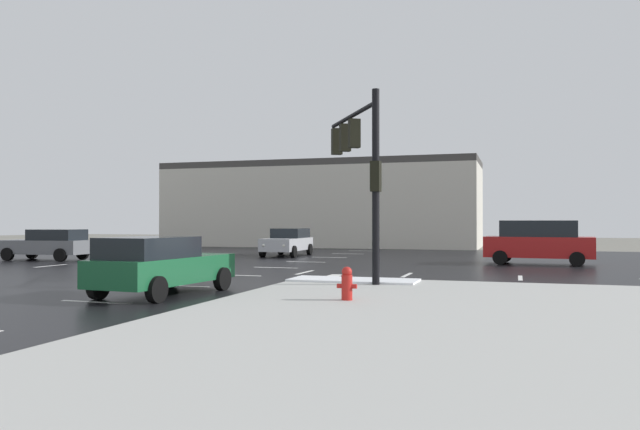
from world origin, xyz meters
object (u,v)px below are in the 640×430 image
Objects in this scene: traffic_signal_mast at (359,155)px; suv_red at (539,241)px; sedan_silver at (288,241)px; sedan_grey at (49,244)px; sedan_green at (160,264)px; fire_hydrant at (347,283)px.

traffic_signal_mast is 1.17× the size of suv_red.
sedan_grey is at bearing -55.56° from sedan_silver.
traffic_signal_mast is 7.22m from sedan_green.
sedan_silver and sedan_green have the same top height.
suv_red reaches higher than fire_hydrant.
sedan_grey reaches higher than fire_hydrant.
sedan_green is at bearing 106.14° from traffic_signal_mast.
sedan_green is at bearing 8.41° from sedan_silver.
traffic_signal_mast is 1.25× the size of sedan_green.
sedan_grey is (-13.69, 11.57, 0.00)m from sedan_green.
traffic_signal_mast is 1.25× the size of sedan_grey.
traffic_signal_mast is at bearing 26.70° from sedan_silver.
suv_red is at bearing 74.84° from sedan_silver.
sedan_grey is (-18.03, 6.82, -3.28)m from traffic_signal_mast.
traffic_signal_mast reaches higher than fire_hydrant.
sedan_green is 18.83m from suv_red.
sedan_grey is at bearing 37.89° from traffic_signal_mast.
sedan_green is 0.94× the size of suv_red.
sedan_green is at bearing 136.14° from sedan_grey.
fire_hydrant is (0.96, -5.13, -3.60)m from traffic_signal_mast.
fire_hydrant is 0.17× the size of sedan_grey.
suv_red reaches higher than sedan_green.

